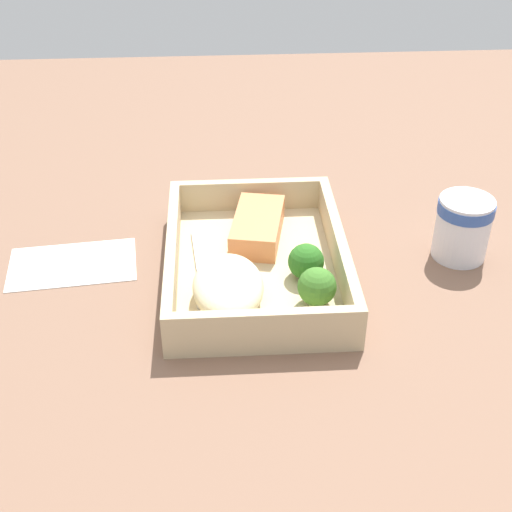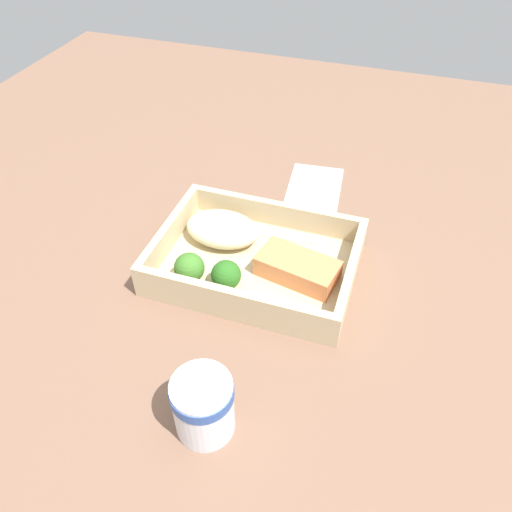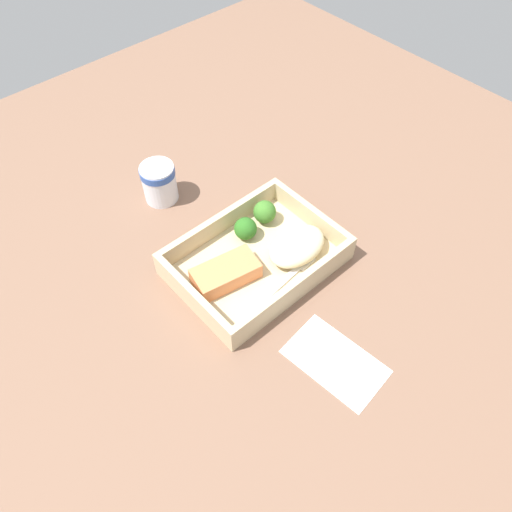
# 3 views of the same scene
# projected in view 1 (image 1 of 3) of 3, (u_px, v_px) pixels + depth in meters

# --- Properties ---
(ground_plane) EXTENTS (1.60, 1.60, 0.02)m
(ground_plane) POSITION_uv_depth(u_px,v_px,m) (256.00, 281.00, 0.87)
(ground_plane) COLOR brown
(takeout_tray) EXTENTS (0.29, 0.21, 0.01)m
(takeout_tray) POSITION_uv_depth(u_px,v_px,m) (256.00, 270.00, 0.86)
(takeout_tray) COLOR #C7B289
(takeout_tray) RESTS_ON ground_plane
(tray_rim) EXTENTS (0.29, 0.21, 0.04)m
(tray_rim) POSITION_uv_depth(u_px,v_px,m) (256.00, 252.00, 0.84)
(tray_rim) COLOR #C7B289
(tray_rim) RESTS_ON takeout_tray
(salmon_fillet) EXTENTS (0.12, 0.08, 0.03)m
(salmon_fillet) POSITION_uv_depth(u_px,v_px,m) (258.00, 227.00, 0.90)
(salmon_fillet) COLOR #E58450
(salmon_fillet) RESTS_ON takeout_tray
(mashed_potatoes) EXTENTS (0.11, 0.08, 0.04)m
(mashed_potatoes) POSITION_uv_depth(u_px,v_px,m) (228.00, 286.00, 0.79)
(mashed_potatoes) COLOR beige
(mashed_potatoes) RESTS_ON takeout_tray
(broccoli_floret_1) EXTENTS (0.04, 0.04, 0.04)m
(broccoli_floret_1) POSITION_uv_depth(u_px,v_px,m) (306.00, 262.00, 0.83)
(broccoli_floret_1) COLOR #779A56
(broccoli_floret_1) RESTS_ON takeout_tray
(broccoli_floret_2) EXTENTS (0.04, 0.04, 0.05)m
(broccoli_floret_2) POSITION_uv_depth(u_px,v_px,m) (317.00, 287.00, 0.78)
(broccoli_floret_2) COLOR #86A65A
(broccoli_floret_2) RESTS_ON takeout_tray
(fork) EXTENTS (0.16, 0.03, 0.00)m
(fork) POSITION_uv_depth(u_px,v_px,m) (202.00, 273.00, 0.84)
(fork) COLOR silver
(fork) RESTS_ON takeout_tray
(paper_cup) EXTENTS (0.07, 0.07, 0.08)m
(paper_cup) POSITION_uv_depth(u_px,v_px,m) (463.00, 225.00, 0.87)
(paper_cup) COLOR silver
(paper_cup) RESTS_ON ground_plane
(receipt_slip) EXTENTS (0.11, 0.16, 0.00)m
(receipt_slip) POSITION_uv_depth(u_px,v_px,m) (72.00, 264.00, 0.88)
(receipt_slip) COLOR white
(receipt_slip) RESTS_ON ground_plane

